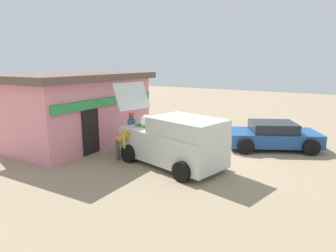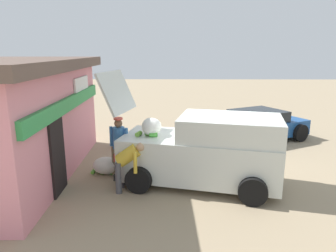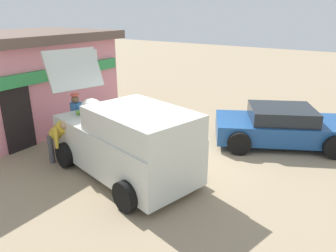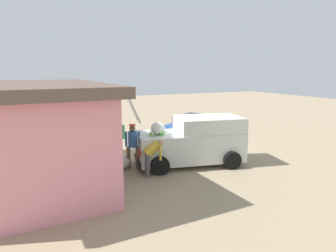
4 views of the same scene
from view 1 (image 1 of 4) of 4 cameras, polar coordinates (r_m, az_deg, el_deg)
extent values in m
plane|color=#9E896B|center=(11.93, 5.35, -6.38)|extent=(60.00, 60.00, 0.00)
cube|color=pink|center=(14.82, -16.74, 2.69)|extent=(6.55, 3.94, 2.96)
cube|color=green|center=(13.39, -11.18, 4.59)|extent=(6.12, 0.30, 0.36)
cube|color=black|center=(12.76, -14.51, -0.83)|extent=(0.90, 0.09, 2.00)
cube|color=white|center=(14.46, -7.58, 6.43)|extent=(1.50, 0.10, 0.60)
cube|color=brown|center=(14.65, -17.13, 8.99)|extent=(7.12, 4.51, 0.29)
cube|color=silver|center=(11.12, 0.62, -3.76)|extent=(2.61, 4.34, 1.09)
cube|color=silver|center=(10.41, 3.68, -0.13)|extent=(2.20, 2.83, 0.58)
cube|color=black|center=(9.69, 9.06, -1.35)|extent=(1.47, 0.41, 0.44)
cube|color=silver|center=(12.45, -6.89, 5.67)|extent=(1.66, 0.86, 1.09)
ellipsoid|color=silver|center=(11.79, -4.28, 1.03)|extent=(0.56, 0.47, 0.47)
ellipsoid|color=silver|center=(11.77, -4.00, 0.97)|extent=(0.55, 0.46, 0.46)
cylinder|color=#58943A|center=(11.75, -4.66, 0.19)|extent=(0.24, 0.27, 0.15)
cylinder|color=#6EAE3C|center=(11.93, -5.76, 0.27)|extent=(0.25, 0.18, 0.12)
cylinder|color=green|center=(11.63, -4.49, 0.00)|extent=(0.16, 0.23, 0.12)
cube|color=black|center=(12.71, -6.11, -3.98)|extent=(1.64, 0.45, 0.16)
cube|color=red|center=(12.18, -8.68, -2.22)|extent=(0.15, 0.09, 0.20)
cube|color=red|center=(13.02, -3.85, -1.18)|extent=(0.15, 0.09, 0.20)
cylinder|color=black|center=(9.69, 2.59, -8.66)|extent=(0.36, 0.70, 0.67)
cylinder|color=black|center=(11.09, 9.22, -6.09)|extent=(0.36, 0.70, 0.67)
cylinder|color=black|center=(11.61, -7.58, -5.21)|extent=(0.36, 0.70, 0.67)
cylinder|color=black|center=(12.81, -0.86, -3.46)|extent=(0.36, 0.70, 0.67)
cube|color=#1E4C8C|center=(14.08, 19.18, -2.11)|extent=(3.45, 4.30, 0.58)
cube|color=#1E2328|center=(13.97, 19.32, -0.13)|extent=(2.30, 2.41, 0.41)
cylinder|color=black|center=(13.64, 25.61, -3.69)|extent=(0.51, 0.70, 0.68)
cylinder|color=black|center=(15.42, 22.95, -1.73)|extent=(0.51, 0.70, 0.68)
cylinder|color=black|center=(12.88, 14.57, -3.74)|extent=(0.51, 0.70, 0.68)
cylinder|color=black|center=(14.76, 13.18, -1.67)|extent=(0.51, 0.70, 0.68)
cylinder|color=#726047|center=(12.62, -6.43, -3.38)|extent=(0.15, 0.15, 0.83)
cylinder|color=#726047|center=(12.90, -7.23, -3.06)|extent=(0.15, 0.15, 0.83)
cylinder|color=#3872B2|center=(12.60, -6.92, -0.09)|extent=(0.44, 0.44, 0.59)
sphere|color=brown|center=(12.52, -6.96, 1.74)|extent=(0.23, 0.23, 0.23)
cylinder|color=#CC4C3F|center=(12.49, -6.98, 2.34)|extent=(0.25, 0.25, 0.05)
cylinder|color=#3872B2|center=(12.39, -6.34, -0.21)|extent=(0.09, 0.09, 0.56)
cylinder|color=#3872B2|center=(12.79, -7.47, 0.15)|extent=(0.09, 0.09, 0.56)
cylinder|color=#4C4C51|center=(12.10, -8.42, -4.23)|extent=(0.15, 0.15, 0.79)
cylinder|color=#4C4C51|center=(11.88, -9.59, -4.59)|extent=(0.15, 0.15, 0.79)
cylinder|color=gold|center=(11.68, -8.31, -1.99)|extent=(0.40, 0.68, 0.60)
sphere|color=tan|center=(11.42, -7.24, -1.13)|extent=(0.21, 0.21, 0.21)
cylinder|color=gold|center=(11.72, -6.68, -2.42)|extent=(0.09, 0.09, 0.53)
cylinder|color=gold|center=(11.39, -8.36, -2.89)|extent=(0.09, 0.09, 0.53)
ellipsoid|color=silver|center=(13.20, -7.84, -3.50)|extent=(0.65, 0.81, 0.50)
cylinder|color=#559540|center=(13.32, -8.43, -4.21)|extent=(0.25, 0.26, 0.12)
cylinder|color=olive|center=(13.12, -6.84, -4.37)|extent=(0.29, 0.31, 0.14)
cylinder|color=#5BA345|center=(13.17, -7.16, -4.34)|extent=(0.34, 0.17, 0.13)
cylinder|color=#5AB635|center=(13.55, -8.83, -3.99)|extent=(0.33, 0.12, 0.10)
cylinder|color=#689E40|center=(13.16, -7.01, -4.41)|extent=(0.28, 0.17, 0.10)
cylinder|color=#BF3F33|center=(15.08, -2.30, -1.72)|extent=(0.31, 0.31, 0.35)
camera|label=2|loc=(6.41, -46.17, 5.84)|focal=33.15mm
camera|label=3|loc=(3.66, 26.45, 13.96)|focal=34.63mm
camera|label=4|loc=(11.10, -60.91, 5.30)|focal=31.06mm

